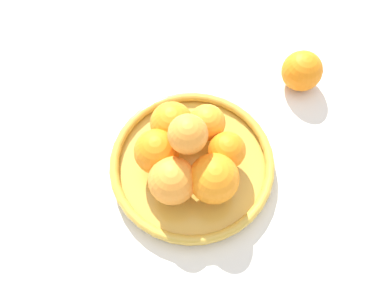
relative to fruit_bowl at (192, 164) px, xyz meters
name	(u,v)px	position (x,y,z in m)	size (l,w,h in m)	color
ground_plane	(192,167)	(0.00, 0.00, -0.02)	(4.00, 4.00, 0.00)	silver
fruit_bowl	(192,164)	(0.00, 0.00, 0.00)	(0.30, 0.30, 0.03)	gold
orange_pile	(188,153)	(-0.01, 0.00, 0.06)	(0.20, 0.18, 0.13)	orange
stray_orange	(302,71)	(0.24, -0.17, 0.02)	(0.08, 0.08, 0.08)	orange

